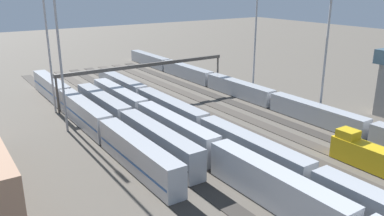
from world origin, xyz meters
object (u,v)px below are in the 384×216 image
(train_on_track_7, at_px, (127,122))
(light_mast_0, at_px, (256,18))
(light_mast_1, at_px, (58,34))
(train_on_track_2, at_px, (362,153))
(train_on_track_6, at_px, (217,155))
(train_on_track_5, at_px, (205,129))
(signal_gantry, at_px, (147,68))
(train_on_track_0, at_px, (269,98))
(light_mast_2, at_px, (327,40))
(train_on_track_8, at_px, (84,113))
(light_mast_3, at_px, (47,34))

(train_on_track_7, xyz_separation_m, light_mast_0, (6.92, -38.18, 16.99))
(light_mast_0, relative_size, light_mast_1, 1.05)
(train_on_track_2, relative_size, light_mast_0, 0.32)
(train_on_track_6, relative_size, train_on_track_5, 1.00)
(train_on_track_5, relative_size, light_mast_1, 3.21)
(light_mast_1, relative_size, signal_gantry, 0.66)
(train_on_track_2, bearing_deg, train_on_track_5, 35.21)
(light_mast_1, bearing_deg, light_mast_0, -91.83)
(train_on_track_5, xyz_separation_m, light_mast_0, (18.28, -28.18, 16.98))
(train_on_track_7, distance_m, signal_gantry, 25.80)
(train_on_track_0, height_order, light_mast_2, light_mast_2)
(train_on_track_7, distance_m, train_on_track_5, 15.13)
(train_on_track_7, xyz_separation_m, train_on_track_0, (-2.15, -35.00, -0.53))
(train_on_track_6, relative_size, signal_gantry, 2.12)
(train_on_track_0, distance_m, train_on_track_8, 41.66)
(train_on_track_7, bearing_deg, train_on_track_0, -93.51)
(train_on_track_6, height_order, light_mast_1, light_mast_1)
(light_mast_0, bearing_deg, light_mast_1, 88.17)
(train_on_track_7, relative_size, light_mast_2, 1.82)
(train_on_track_0, height_order, train_on_track_8, train_on_track_8)
(train_on_track_0, distance_m, train_on_track_2, 32.06)
(train_on_track_2, distance_m, signal_gantry, 54.18)
(train_on_track_5, bearing_deg, light_mast_2, -95.76)
(light_mast_1, xyz_separation_m, signal_gantry, (11.91, -23.89, -10.95))
(train_on_track_2, relative_size, light_mast_3, 0.37)
(train_on_track_6, bearing_deg, light_mast_3, 16.30)
(light_mast_0, bearing_deg, train_on_track_8, 86.62)
(train_on_track_5, bearing_deg, signal_gantry, -8.97)
(train_on_track_2, bearing_deg, train_on_track_7, 37.47)
(train_on_track_7, bearing_deg, train_on_track_5, -138.63)
(light_mast_0, height_order, signal_gantry, light_mast_0)
(light_mast_1, distance_m, signal_gantry, 28.86)
(train_on_track_7, bearing_deg, light_mast_3, 19.28)
(light_mast_0, bearing_deg, light_mast_2, 179.58)
(train_on_track_6, relative_size, light_mast_0, 3.05)
(train_on_track_6, xyz_separation_m, train_on_track_2, (-11.30, -20.00, -0.46))
(light_mast_3, distance_m, signal_gantry, 24.48)
(light_mast_0, bearing_deg, train_on_track_5, 122.96)
(train_on_track_2, xyz_separation_m, signal_gantry, (52.95, 10.00, 5.64))
(light_mast_2, relative_size, signal_gantry, 0.58)
(train_on_track_0, relative_size, light_mast_1, 4.66)
(train_on_track_0, distance_m, light_mast_3, 51.02)
(train_on_track_7, bearing_deg, light_mast_1, 46.55)
(train_on_track_8, distance_m, light_mast_3, 19.18)
(train_on_track_7, xyz_separation_m, train_on_track_2, (-32.61, -25.00, -0.44))
(light_mast_1, bearing_deg, light_mast_3, -5.87)
(light_mast_1, bearing_deg, train_on_track_8, -74.93)
(train_on_track_6, bearing_deg, signal_gantry, -13.50)
(light_mast_1, height_order, signal_gantry, light_mast_1)
(train_on_track_0, bearing_deg, train_on_track_5, 110.21)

